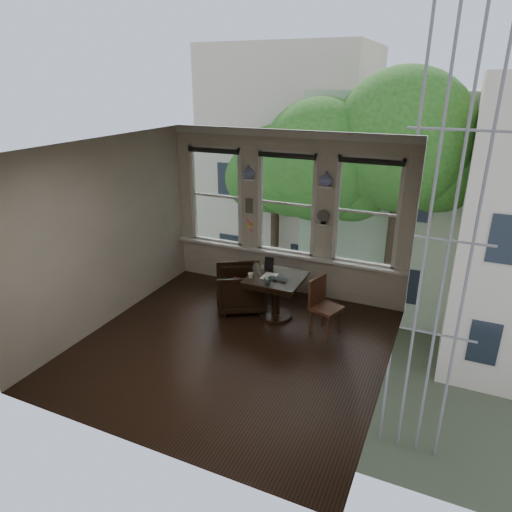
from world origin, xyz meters
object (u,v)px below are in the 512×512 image
at_px(armchair_left, 240,288).
at_px(laptop, 277,280).
at_px(mug, 251,276).
at_px(side_chair_right, 326,308).
at_px(table, 276,297).

bearing_deg(armchair_left, laptop, 45.08).
relative_size(laptop, mug, 3.64).
bearing_deg(side_chair_right, armchair_left, 101.05).
distance_m(armchair_left, mug, 0.58).
height_order(armchair_left, laptop, laptop).
bearing_deg(armchair_left, mug, 21.44).
bearing_deg(side_chair_right, table, 98.08).
bearing_deg(table, armchair_left, 175.95).
distance_m(side_chair_right, laptop, 0.91).
distance_m(side_chair_right, mug, 1.34).
relative_size(side_chair_right, laptop, 2.79).
distance_m(laptop, mug, 0.45).
distance_m(table, mug, 0.60).
bearing_deg(mug, side_chair_right, 1.44).
xyz_separation_m(table, laptop, (0.07, -0.16, 0.39)).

